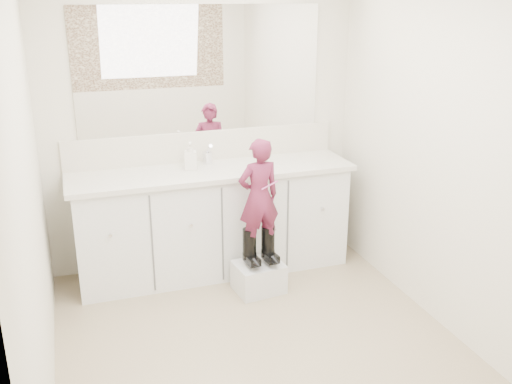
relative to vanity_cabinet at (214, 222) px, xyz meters
name	(u,v)px	position (x,y,z in m)	size (l,w,h in m)	color
floor	(262,348)	(0.00, -1.23, -0.42)	(3.00, 3.00, 0.00)	#907B5E
wall_back	(203,124)	(0.00, 0.27, 0.77)	(2.60, 2.60, 0.00)	beige
wall_front	(402,295)	(0.00, -2.73, 0.77)	(2.60, 2.60, 0.00)	beige
wall_left	(28,199)	(-1.30, -1.23, 0.78)	(3.00, 3.00, 0.00)	beige
wall_right	(448,156)	(1.30, -1.23, 0.78)	(3.00, 3.00, 0.00)	beige
vanity_cabinet	(214,222)	(0.00, 0.00, 0.00)	(2.20, 0.55, 0.85)	silver
countertop	(213,171)	(0.00, -0.01, 0.45)	(2.28, 0.58, 0.04)	beige
backsplash	(204,146)	(0.00, 0.26, 0.59)	(2.28, 0.03, 0.25)	beige
mirror	(202,70)	(0.00, 0.26, 1.22)	(2.00, 0.02, 1.00)	white
dot_panel	(412,173)	(0.00, -2.71, 1.22)	(2.00, 0.01, 1.20)	#472819
faucet	(207,158)	(0.00, 0.15, 0.52)	(0.08, 0.08, 0.10)	silver
cup	(261,157)	(0.44, 0.05, 0.51)	(0.09, 0.09, 0.08)	beige
soap_bottle	(191,156)	(-0.16, 0.05, 0.57)	(0.10, 0.10, 0.22)	silver
step_stool	(259,277)	(0.23, -0.48, -0.31)	(0.36, 0.30, 0.23)	silver
boot_left	(249,247)	(0.16, -0.48, -0.04)	(0.11, 0.20, 0.30)	black
boot_right	(268,245)	(0.31, -0.48, -0.04)	(0.11, 0.20, 0.30)	black
toddler	(259,197)	(0.23, -0.48, 0.36)	(0.33, 0.22, 0.90)	#9D305B
toothbrush	(270,185)	(0.30, -0.52, 0.46)	(0.01, 0.01, 0.14)	#CE509A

